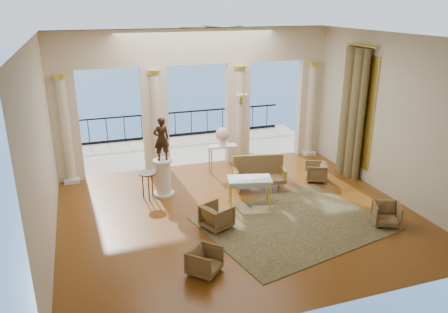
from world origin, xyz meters
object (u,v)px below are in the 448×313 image
object	(u,v)px
console_table	(222,150)
armchair_d	(217,215)
armchair_a	(204,260)
armchair_b	(386,213)
statue	(161,139)
side_table	(147,177)
settee	(259,173)
pedestal	(163,178)
game_table	(250,181)
armchair_c	(316,171)

from	to	relation	value
console_table	armchair_d	bearing A→B (deg)	-107.35
armchair_a	armchair_b	bearing A→B (deg)	-39.80
armchair_b	armchair_d	size ratio (longest dim) A/B	0.94
armchair_b	statue	size ratio (longest dim) A/B	0.52
side_table	armchair_a	bearing A→B (deg)	-82.84
settee	console_table	distance (m)	1.81
pedestal	settee	bearing A→B (deg)	-9.15
armchair_d	console_table	size ratio (longest dim) A/B	0.71
settee	statue	distance (m)	3.04
game_table	side_table	distance (m)	2.87
armchair_d	settee	bearing A→B (deg)	-70.10
armchair_c	pedestal	distance (m)	4.70
game_table	statue	world-z (taller)	statue
armchair_c	game_table	size ratio (longest dim) A/B	0.50
armchair_a	side_table	xyz separation A→B (m)	(-0.50, 3.98, 0.35)
game_table	console_table	distance (m)	2.68
armchair_d	game_table	size ratio (longest dim) A/B	0.53
armchair_a	settee	bearing A→B (deg)	6.82
game_table	pedestal	world-z (taller)	pedestal
game_table	side_table	xyz separation A→B (m)	(-2.53, 1.34, -0.05)
armchair_d	settee	distance (m)	2.68
armchair_c	statue	world-z (taller)	statue
pedestal	armchair_d	bearing A→B (deg)	-69.76
armchair_c	statue	bearing A→B (deg)	-71.34
armchair_c	console_table	xyz separation A→B (m)	(-2.48, 1.70, 0.42)
armchair_c	pedestal	size ratio (longest dim) A/B	0.59
armchair_c	armchair_d	distance (m)	4.25
statue	settee	bearing A→B (deg)	163.37
armchair_a	statue	world-z (taller)	statue
armchair_a	game_table	bearing A→B (deg)	6.18
pedestal	side_table	bearing A→B (deg)	-169.23
armchair_a	armchair_c	distance (m)	5.88
settee	side_table	xyz separation A→B (m)	(-3.23, 0.36, 0.17)
armchair_a	game_table	size ratio (longest dim) A/B	0.48
game_table	armchair_d	bearing A→B (deg)	-129.30
settee	statue	world-z (taller)	statue
armchair_c	settee	bearing A→B (deg)	-65.91
armchair_a	side_table	distance (m)	4.02
game_table	statue	bearing A→B (deg)	159.65
armchair_c	settee	size ratio (longest dim) A/B	0.40
statue	pedestal	bearing A→B (deg)	-7.48
pedestal	armchair_b	bearing A→B (deg)	-35.74
armchair_a	pedestal	distance (m)	4.07
armchair_b	side_table	size ratio (longest dim) A/B	0.82
statue	side_table	distance (m)	1.13
game_table	statue	size ratio (longest dim) A/B	1.04
armchair_b	armchair_d	bearing A→B (deg)	-171.00
pedestal	statue	size ratio (longest dim) A/B	0.88
armchair_a	armchair_d	bearing A→B (deg)	18.57
armchair_b	console_table	distance (m)	5.50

